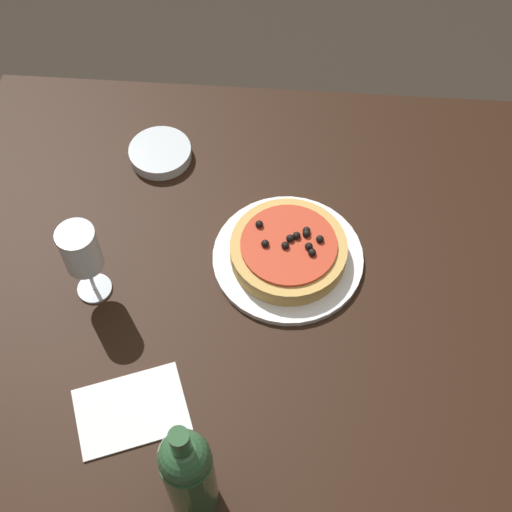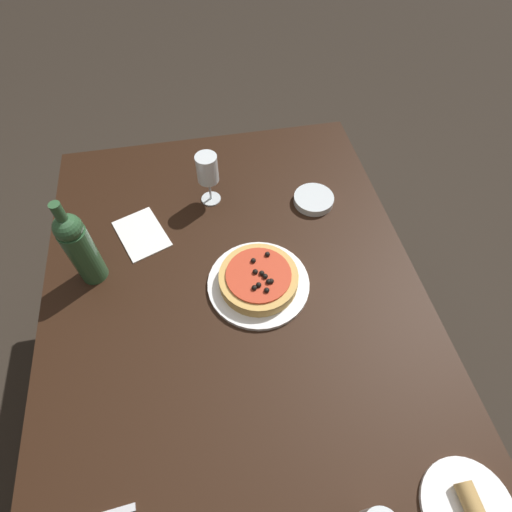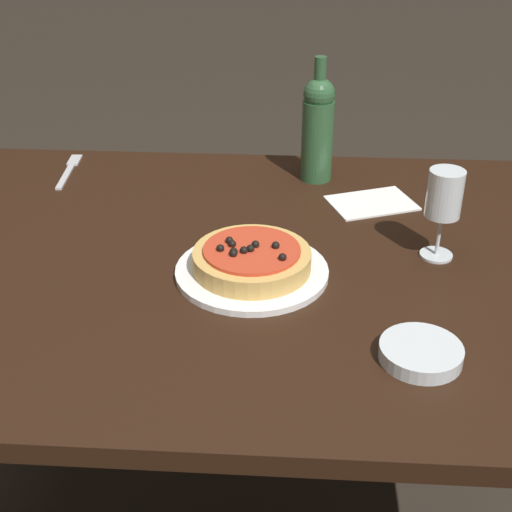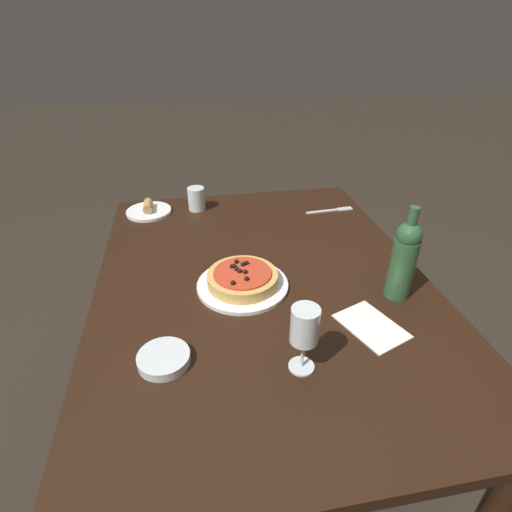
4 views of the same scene
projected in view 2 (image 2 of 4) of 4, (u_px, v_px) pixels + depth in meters
ground_plane at (243, 387)px, 1.64m from camera, size 14.00×14.00×0.00m
dining_table at (237, 313)px, 1.11m from camera, size 1.34×1.00×0.73m
dinner_plate at (258, 284)px, 1.06m from camera, size 0.27×0.27×0.01m
pizza at (259, 278)px, 1.04m from camera, size 0.21×0.21×0.05m
wine_glass at (207, 170)px, 1.15m from camera, size 0.06×0.06×0.17m
wine_bottle at (79, 247)px, 0.99m from camera, size 0.07×0.07×0.28m
side_bowl at (314, 200)px, 1.23m from camera, size 0.12×0.12×0.02m
side_plate at (469, 508)px, 0.76m from camera, size 0.18×0.18×0.05m
paper_napkin at (142, 234)px, 1.17m from camera, size 0.20×0.18×0.00m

